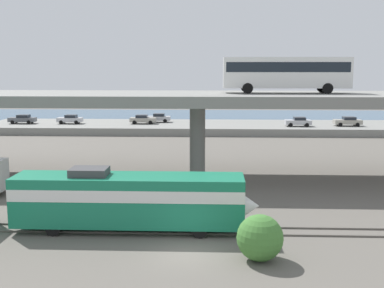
{
  "coord_description": "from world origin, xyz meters",
  "views": [
    {
      "loc": [
        1.45,
        -26.76,
        10.67
      ],
      "look_at": [
        -0.38,
        16.51,
        3.82
      ],
      "focal_mm": 45.62,
      "sensor_mm": 36.0,
      "label": 1
    }
  ],
  "objects_px": {
    "parked_car_0": "(158,118)",
    "parked_car_1": "(348,121)",
    "transit_bus_on_overpass": "(286,71)",
    "parked_car_2": "(23,119)",
    "parked_car_3": "(70,119)",
    "parked_car_5": "(298,122)",
    "train_locomotive": "(140,198)",
    "parked_car_4": "(143,119)"
  },
  "relations": [
    {
      "from": "parked_car_0",
      "to": "parked_car_2",
      "type": "relative_size",
      "value": 0.97
    },
    {
      "from": "transit_bus_on_overpass",
      "to": "parked_car_2",
      "type": "height_order",
      "value": "transit_bus_on_overpass"
    },
    {
      "from": "parked_car_1",
      "to": "parked_car_3",
      "type": "distance_m",
      "value": 46.01
    },
    {
      "from": "parked_car_0",
      "to": "parked_car_1",
      "type": "relative_size",
      "value": 0.98
    },
    {
      "from": "train_locomotive",
      "to": "transit_bus_on_overpass",
      "type": "xyz_separation_m",
      "value": [
        11.72,
        16.65,
        8.06
      ]
    },
    {
      "from": "parked_car_0",
      "to": "parked_car_3",
      "type": "height_order",
      "value": "same"
    },
    {
      "from": "parked_car_0",
      "to": "parked_car_2",
      "type": "bearing_deg",
      "value": 7.95
    },
    {
      "from": "train_locomotive",
      "to": "transit_bus_on_overpass",
      "type": "relative_size",
      "value": 1.34
    },
    {
      "from": "parked_car_3",
      "to": "parked_car_2",
      "type": "bearing_deg",
      "value": 1.52
    },
    {
      "from": "parked_car_0",
      "to": "parked_car_1",
      "type": "xyz_separation_m",
      "value": [
        31.41,
        -4.27,
        0.0
      ]
    },
    {
      "from": "transit_bus_on_overpass",
      "to": "parked_car_3",
      "type": "distance_m",
      "value": 46.45
    },
    {
      "from": "train_locomotive",
      "to": "transit_bus_on_overpass",
      "type": "distance_m",
      "value": 21.9
    },
    {
      "from": "parked_car_1",
      "to": "parked_car_2",
      "type": "distance_m",
      "value": 54.1
    },
    {
      "from": "parked_car_0",
      "to": "parked_car_2",
      "type": "height_order",
      "value": "same"
    },
    {
      "from": "parked_car_3",
      "to": "parked_car_5",
      "type": "xyz_separation_m",
      "value": [
        37.89,
        -2.08,
        0.0
      ]
    },
    {
      "from": "parked_car_1",
      "to": "transit_bus_on_overpass",
      "type": "bearing_deg",
      "value": 65.13
    },
    {
      "from": "parked_car_5",
      "to": "parked_car_3",
      "type": "bearing_deg",
      "value": -3.14
    },
    {
      "from": "parked_car_4",
      "to": "parked_car_5",
      "type": "height_order",
      "value": "same"
    },
    {
      "from": "parked_car_1",
      "to": "train_locomotive",
      "type": "bearing_deg",
      "value": 61.39
    },
    {
      "from": "parked_car_2",
      "to": "train_locomotive",
      "type": "bearing_deg",
      "value": 118.76
    },
    {
      "from": "parked_car_5",
      "to": "parked_car_0",
      "type": "bearing_deg",
      "value": -12.19
    },
    {
      "from": "transit_bus_on_overpass",
      "to": "parked_car_0",
      "type": "height_order",
      "value": "transit_bus_on_overpass"
    },
    {
      "from": "parked_car_3",
      "to": "parked_car_0",
      "type": "bearing_deg",
      "value": -168.56
    },
    {
      "from": "parked_car_0",
      "to": "parked_car_1",
      "type": "height_order",
      "value": "same"
    },
    {
      "from": "transit_bus_on_overpass",
      "to": "parked_car_2",
      "type": "xyz_separation_m",
      "value": [
        -39.15,
        33.33,
        -8.28
      ]
    },
    {
      "from": "parked_car_0",
      "to": "parked_car_3",
      "type": "distance_m",
      "value": 14.88
    },
    {
      "from": "train_locomotive",
      "to": "parked_car_2",
      "type": "xyz_separation_m",
      "value": [
        -27.43,
        49.97,
        -0.21
      ]
    },
    {
      "from": "parked_car_3",
      "to": "parked_car_1",
      "type": "bearing_deg",
      "value": 178.36
    },
    {
      "from": "transit_bus_on_overpass",
      "to": "parked_car_5",
      "type": "xyz_separation_m",
      "value": [
        6.83,
        31.46,
        -8.28
      ]
    },
    {
      "from": "parked_car_2",
      "to": "parked_car_5",
      "type": "relative_size",
      "value": 1.07
    },
    {
      "from": "parked_car_1",
      "to": "parked_car_3",
      "type": "bearing_deg",
      "value": -1.64
    },
    {
      "from": "transit_bus_on_overpass",
      "to": "parked_car_2",
      "type": "relative_size",
      "value": 2.7
    },
    {
      "from": "parked_car_1",
      "to": "parked_car_4",
      "type": "xyz_separation_m",
      "value": [
        -33.71,
        1.74,
        -0.0
      ]
    },
    {
      "from": "train_locomotive",
      "to": "parked_car_5",
      "type": "xyz_separation_m",
      "value": [
        18.55,
        48.11,
        -0.21
      ]
    },
    {
      "from": "transit_bus_on_overpass",
      "to": "parked_car_5",
      "type": "relative_size",
      "value": 2.88
    },
    {
      "from": "parked_car_0",
      "to": "parked_car_5",
      "type": "xyz_separation_m",
      "value": [
        23.3,
        -5.03,
        -0.0
      ]
    },
    {
      "from": "transit_bus_on_overpass",
      "to": "parked_car_4",
      "type": "relative_size",
      "value": 2.77
    },
    {
      "from": "transit_bus_on_overpass",
      "to": "parked_car_4",
      "type": "bearing_deg",
      "value": 118.93
    },
    {
      "from": "parked_car_3",
      "to": "transit_bus_on_overpass",
      "type": "bearing_deg",
      "value": 132.8
    },
    {
      "from": "parked_car_3",
      "to": "parked_car_5",
      "type": "distance_m",
      "value": 37.94
    },
    {
      "from": "transit_bus_on_overpass",
      "to": "parked_car_2",
      "type": "distance_m",
      "value": 52.07
    },
    {
      "from": "train_locomotive",
      "to": "parked_car_0",
      "type": "height_order",
      "value": "train_locomotive"
    }
  ]
}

